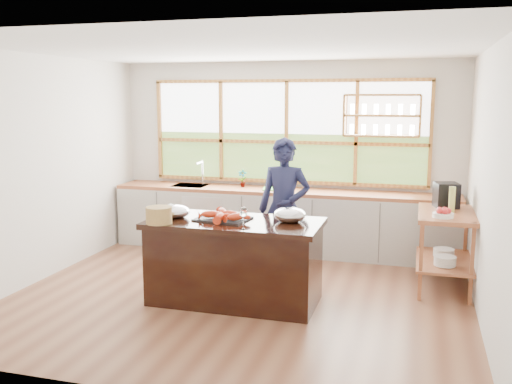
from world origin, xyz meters
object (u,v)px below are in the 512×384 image
at_px(espresso_machine, 446,195).
at_px(island, 235,261).
at_px(cook, 284,209).
at_px(wicker_basket, 159,215).

bearing_deg(espresso_machine, island, -160.61).
xyz_separation_m(cook, espresso_machine, (1.87, 0.47, 0.19)).
height_order(cook, espresso_machine, cook).
relative_size(cook, wicker_basket, 6.33).
bearing_deg(island, espresso_machine, 32.64).
relative_size(island, wicker_basket, 6.79).
relative_size(cook, espresso_machine, 5.82).
height_order(cook, wicker_basket, cook).
bearing_deg(island, cook, 70.83).
relative_size(island, espresso_machine, 6.25).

